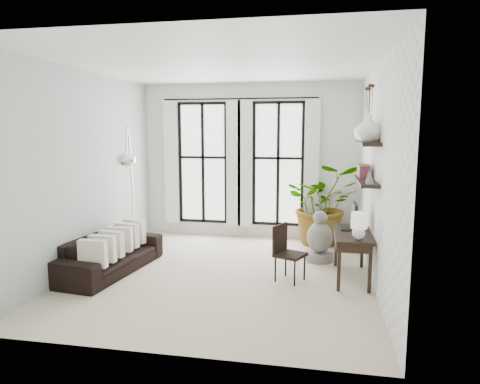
% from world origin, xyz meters
% --- Properties ---
extents(floor, '(5.00, 5.00, 0.00)m').
position_xyz_m(floor, '(0.00, 0.00, 0.00)').
color(floor, beige).
rests_on(floor, ground).
extents(ceiling, '(5.00, 5.00, 0.00)m').
position_xyz_m(ceiling, '(0.00, 0.00, 3.20)').
color(ceiling, white).
rests_on(ceiling, wall_back).
extents(wall_left, '(0.00, 5.00, 5.00)m').
position_xyz_m(wall_left, '(-2.25, 0.00, 1.60)').
color(wall_left, '#9FB1A9').
rests_on(wall_left, floor).
extents(wall_right, '(0.00, 5.00, 5.00)m').
position_xyz_m(wall_right, '(2.25, 0.00, 1.60)').
color(wall_right, white).
rests_on(wall_right, floor).
extents(wall_back, '(4.50, 0.00, 4.50)m').
position_xyz_m(wall_back, '(0.00, 2.50, 1.60)').
color(wall_back, white).
rests_on(wall_back, floor).
extents(windows, '(3.26, 0.13, 2.65)m').
position_xyz_m(windows, '(-0.20, 2.43, 1.56)').
color(windows, white).
rests_on(windows, wall_back).
extents(wall_shelves, '(0.25, 1.30, 0.60)m').
position_xyz_m(wall_shelves, '(2.11, 0.17, 1.73)').
color(wall_shelves, black).
rests_on(wall_shelves, wall_right).
extents(sofa, '(1.03, 2.11, 0.59)m').
position_xyz_m(sofa, '(-1.80, -0.22, 0.30)').
color(sofa, black).
rests_on(sofa, floor).
extents(throw_pillows, '(0.40, 1.52, 0.40)m').
position_xyz_m(throw_pillows, '(-1.70, -0.22, 0.50)').
color(throw_pillows, silver).
rests_on(throw_pillows, sofa).
extents(plant, '(1.64, 1.48, 1.61)m').
position_xyz_m(plant, '(1.52, 2.15, 0.80)').
color(plant, '#2D7228').
rests_on(plant, floor).
extents(desk, '(0.52, 1.23, 1.12)m').
position_xyz_m(desk, '(1.95, 0.08, 0.69)').
color(desk, black).
rests_on(desk, floor).
extents(desk_chair, '(0.53, 0.53, 0.84)m').
position_xyz_m(desk_chair, '(0.97, -0.09, 0.48)').
color(desk_chair, black).
rests_on(desk_chair, floor).
extents(arc_lamp, '(0.73, 1.39, 2.32)m').
position_xyz_m(arc_lamp, '(-1.70, 0.36, 1.79)').
color(arc_lamp, silver).
rests_on(arc_lamp, floor).
extents(buddha, '(0.49, 0.49, 0.88)m').
position_xyz_m(buddha, '(1.47, 0.98, 0.37)').
color(buddha, gray).
rests_on(buddha, floor).
extents(vase_a, '(0.37, 0.37, 0.38)m').
position_xyz_m(vase_a, '(2.11, -0.12, 2.27)').
color(vase_a, white).
rests_on(vase_a, shelf_upper).
extents(vase_b, '(0.37, 0.37, 0.38)m').
position_xyz_m(vase_b, '(2.11, 0.28, 2.27)').
color(vase_b, white).
rests_on(vase_b, shelf_upper).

